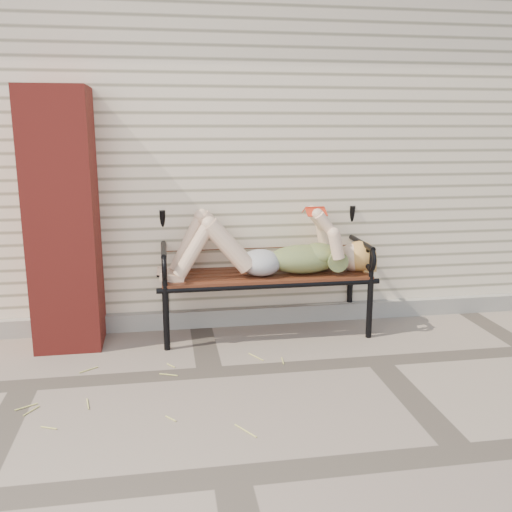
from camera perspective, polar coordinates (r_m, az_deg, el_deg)
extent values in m
plane|color=gray|center=(4.41, 12.06, -10.22)|extent=(80.00, 80.00, 0.00)
cube|color=beige|center=(6.94, 3.52, 11.09)|extent=(8.00, 4.00, 3.00)
cube|color=#9F9990|center=(5.24, 8.25, -5.45)|extent=(8.00, 0.10, 0.15)
cube|color=maroon|center=(4.63, -18.71, 3.38)|extent=(0.50, 0.50, 2.00)
cylinder|color=black|center=(4.49, -8.97, -6.25)|extent=(0.05, 0.05, 0.50)
cylinder|color=black|center=(4.97, -9.04, -4.37)|extent=(0.05, 0.05, 0.50)
cylinder|color=black|center=(4.78, 11.29, -5.15)|extent=(0.05, 0.05, 0.50)
cylinder|color=black|center=(5.23, 9.37, -3.50)|extent=(0.05, 0.05, 0.50)
cube|color=#602718|center=(4.73, 0.94, -1.93)|extent=(1.70, 0.55, 0.03)
cylinder|color=black|center=(4.50, 1.51, -3.01)|extent=(1.79, 0.04, 0.04)
cylinder|color=black|center=(4.97, 0.42, -1.45)|extent=(1.79, 0.04, 0.04)
torus|color=black|center=(4.98, 0.19, 5.37)|extent=(0.31, 0.04, 0.31)
ellipsoid|color=#0A3049|center=(4.73, 4.74, -0.30)|extent=(0.60, 0.35, 0.23)
ellipsoid|color=#0A3049|center=(4.76, 6.31, 0.22)|extent=(0.29, 0.33, 0.18)
ellipsoid|color=#AEAEB3|center=(4.66, 0.48, -0.66)|extent=(0.33, 0.38, 0.21)
sphere|color=beige|center=(4.85, 9.73, -0.11)|extent=(0.25, 0.25, 0.25)
ellipsoid|color=#DAA252|center=(4.87, 10.35, -0.02)|extent=(0.28, 0.28, 0.26)
cube|color=red|center=(4.68, 5.90, 4.81)|extent=(0.16, 0.02, 0.02)
cube|color=beige|center=(4.64, 6.04, 4.36)|extent=(0.16, 0.10, 0.06)
cube|color=beige|center=(4.72, 5.74, 4.53)|extent=(0.16, 0.10, 0.06)
cube|color=red|center=(4.63, 6.06, 4.41)|extent=(0.17, 0.10, 0.06)
cube|color=red|center=(4.73, 5.73, 4.59)|extent=(0.17, 0.10, 0.06)
cylinder|color=#C6BF60|center=(3.58, -9.84, -15.75)|extent=(0.11, 0.17, 0.01)
cylinder|color=#C6BF60|center=(4.36, 1.90, -10.13)|extent=(0.19, 0.03, 0.01)
cylinder|color=#C6BF60|center=(4.08, -2.76, -11.81)|extent=(0.05, 0.15, 0.01)
cylinder|color=#C6BF60|center=(3.62, -22.03, -16.19)|extent=(0.15, 0.12, 0.01)
cylinder|color=#C6BF60|center=(4.50, -21.64, -10.33)|extent=(0.15, 0.10, 0.01)
cylinder|color=#C6BF60|center=(3.48, -14.29, -16.85)|extent=(0.08, 0.06, 0.01)
cylinder|color=#C6BF60|center=(3.51, -9.75, -16.32)|extent=(0.13, 0.15, 0.01)
cylinder|color=#C6BF60|center=(4.03, 0.54, -12.11)|extent=(0.15, 0.13, 0.01)
cylinder|color=#C6BF60|center=(3.90, 8.94, -13.21)|extent=(0.03, 0.12, 0.01)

